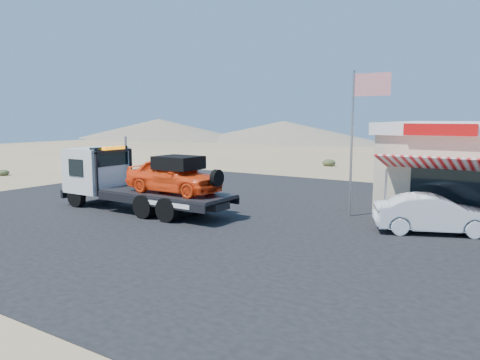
{
  "coord_description": "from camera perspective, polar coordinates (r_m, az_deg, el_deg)",
  "views": [
    {
      "loc": [
        11.34,
        -14.12,
        4.14
      ],
      "look_at": [
        0.66,
        2.29,
        1.5
      ],
      "focal_mm": 35.0,
      "sensor_mm": 36.0,
      "label": 1
    }
  ],
  "objects": [
    {
      "name": "flagpole",
      "position": [
        19.7,
        14.16,
        6.36
      ],
      "size": [
        1.55,
        0.1,
        6.0
      ],
      "color": "#99999E",
      "rests_on": "asphalt_lot"
    },
    {
      "name": "ground",
      "position": [
        18.58,
        -5.59,
        -5.23
      ],
      "size": [
        120.0,
        120.0,
        0.0
      ],
      "primitive_type": "plane",
      "color": "#8C764F",
      "rests_on": "ground"
    },
    {
      "name": "white_sedan",
      "position": [
        18.11,
        22.6,
        -3.86
      ],
      "size": [
        4.39,
        2.95,
        1.37
      ],
      "primitive_type": "imported",
      "rotation": [
        0.0,
        0.0,
        1.97
      ],
      "color": "silver",
      "rests_on": "asphalt_lot"
    },
    {
      "name": "asphalt_lot",
      "position": [
        19.94,
        4.36,
        -4.3
      ],
      "size": [
        32.0,
        24.0,
        0.02
      ],
      "primitive_type": "cube",
      "color": "black",
      "rests_on": "ground"
    },
    {
      "name": "tow_truck",
      "position": [
        21.03,
        -12.11,
        0.32
      ],
      "size": [
        8.38,
        2.48,
        2.8
      ],
      "color": "black",
      "rests_on": "asphalt_lot"
    },
    {
      "name": "desert_scrub",
      "position": [
        34.48,
        -11.67,
        1.11
      ],
      "size": [
        26.28,
        32.57,
        0.62
      ],
      "color": "#374123",
      "rests_on": "ground"
    },
    {
      "name": "distant_hills",
      "position": [
        72.45,
        16.18,
        5.6
      ],
      "size": [
        126.0,
        48.0,
        4.2
      ],
      "color": "#726B59",
      "rests_on": "ground"
    }
  ]
}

